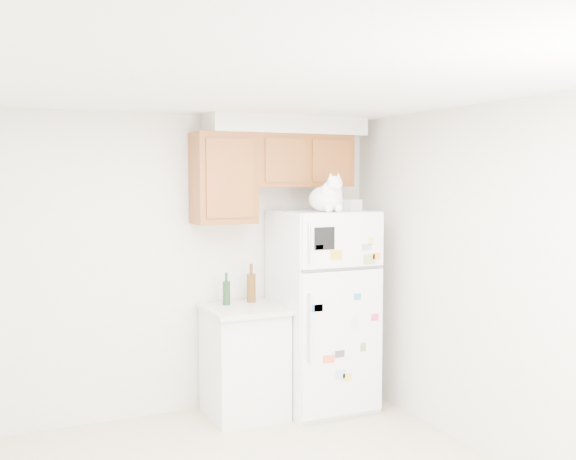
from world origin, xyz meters
TOP-DOWN VIEW (x-y plane):
  - room_shell at (0.12, 0.24)m, footprint 3.84×4.04m
  - refrigerator at (1.31, 1.61)m, footprint 0.76×0.78m
  - base_counter at (0.62, 1.68)m, footprint 0.64×0.64m
  - cat at (1.26, 1.42)m, footprint 0.31×0.46m
  - storage_box_back at (1.39, 1.62)m, footprint 0.21×0.18m
  - storage_box_front at (1.59, 1.59)m, footprint 0.18×0.15m
  - bottle_green at (0.51, 1.80)m, footprint 0.06×0.06m
  - bottle_amber at (0.75, 1.83)m, footprint 0.08×0.08m

SIDE VIEW (x-z plane):
  - base_counter at x=0.62m, z-range 0.00..0.92m
  - refrigerator at x=1.31m, z-range 0.00..1.70m
  - bottle_green at x=0.51m, z-range 0.92..1.19m
  - bottle_amber at x=0.75m, z-range 0.92..1.25m
  - room_shell at x=0.12m, z-range 0.41..2.93m
  - storage_box_front at x=1.59m, z-range 1.70..1.79m
  - storage_box_back at x=1.39m, z-range 1.70..1.80m
  - cat at x=1.26m, z-range 1.66..1.98m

